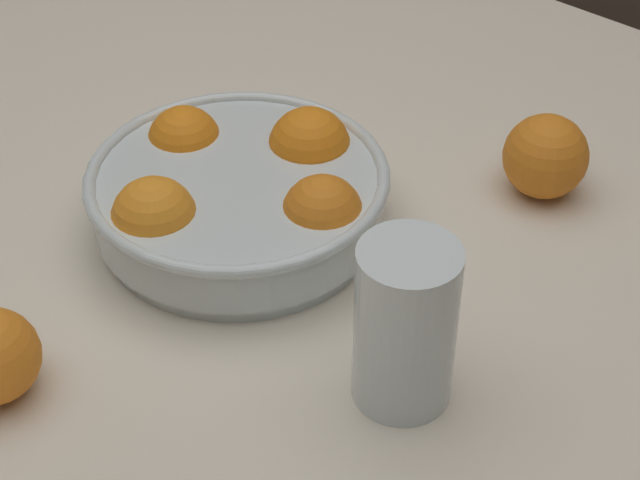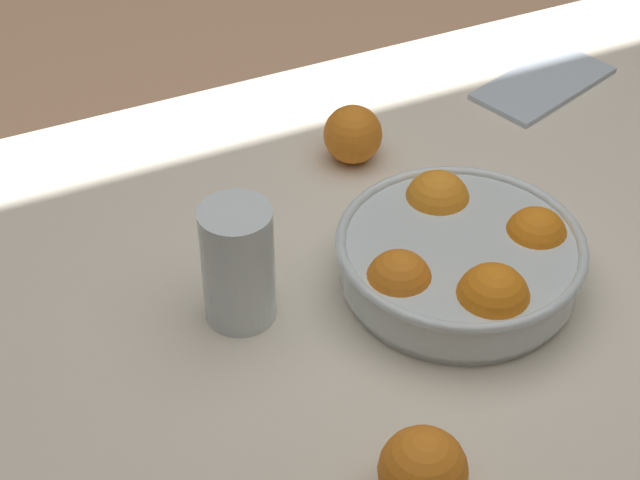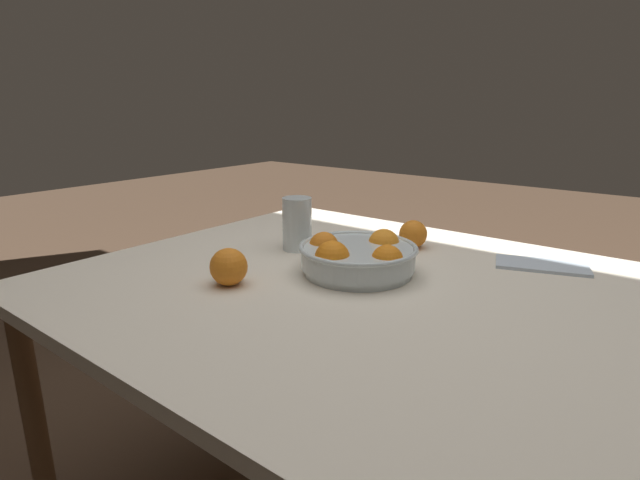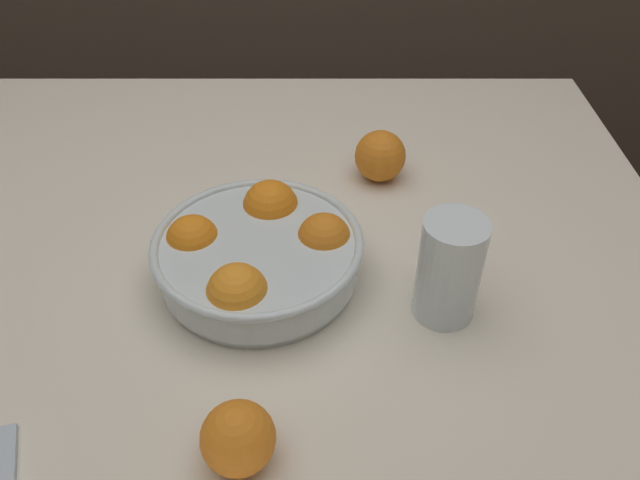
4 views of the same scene
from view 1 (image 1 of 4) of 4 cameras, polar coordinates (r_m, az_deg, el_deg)
name	(u,v)px [view 1 (image 1 of 4)]	position (r m, az deg, el deg)	size (l,w,h in m)	color
dining_table	(263,249)	(1.09, -3.06, -0.50)	(1.26, 1.11, 0.70)	beige
fruit_bowl	(240,194)	(0.99, -4.28, 2.49)	(0.28, 0.28, 0.10)	silver
juice_glass	(405,332)	(0.82, 4.55, -4.89)	(0.08, 0.08, 0.14)	#F4A314
orange_loose_near_bowl	(546,156)	(1.06, 11.94, 4.38)	(0.08, 0.08, 0.08)	orange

